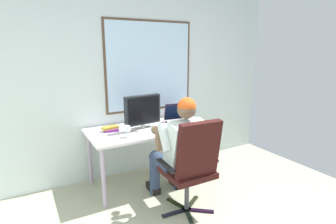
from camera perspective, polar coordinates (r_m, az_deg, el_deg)
The scene contains 8 objects.
wall_rear at distance 3.63m, azimuth -8.21°, elevation 9.06°, with size 4.58×0.08×2.87m.
desk at distance 3.43m, azimuth -3.48°, elevation -4.52°, with size 1.58×0.75×0.72m.
office_chair at distance 2.72m, azimuth 5.30°, elevation -10.78°, with size 0.58×0.57×1.05m.
person_seated at distance 2.91m, azimuth 2.51°, elevation -7.87°, with size 0.54×0.80×1.23m.
crt_monitor at distance 3.29m, azimuth -5.44°, elevation 0.25°, with size 0.47×0.22×0.43m.
laptop at distance 3.64m, azimuth 2.25°, elevation -1.16°, with size 0.38×0.36×0.25m.
wine_glass at distance 3.05m, azimuth -8.69°, elevation -3.64°, with size 0.07×0.07×0.13m.
book_stack at distance 3.33m, azimuth -12.12°, elevation -3.52°, with size 0.21×0.15×0.06m.
Camera 1 is at (-1.28, -1.01, 1.69)m, focal length 28.66 mm.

